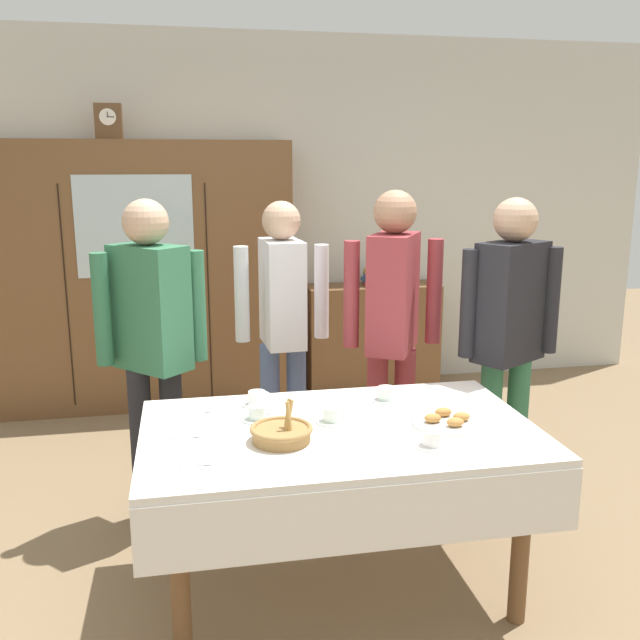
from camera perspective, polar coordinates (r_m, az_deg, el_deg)
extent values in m
plane|color=#846B4C|center=(3.30, 0.71, -19.31)|extent=(12.00, 12.00, 0.00)
cube|color=silver|center=(5.43, -5.03, 8.45)|extent=(6.40, 0.10, 2.70)
cylinder|color=brown|center=(2.62, -11.45, -20.00)|extent=(0.07, 0.07, 0.70)
cylinder|color=brown|center=(2.89, 16.19, -16.94)|extent=(0.07, 0.07, 0.70)
cylinder|color=brown|center=(3.20, -11.43, -13.60)|extent=(0.07, 0.07, 0.70)
cylinder|color=brown|center=(3.42, 11.06, -11.76)|extent=(0.07, 0.07, 0.70)
cube|color=white|center=(2.80, 1.59, -9.08)|extent=(1.56, 0.94, 0.03)
cube|color=white|center=(2.45, 4.09, -16.04)|extent=(1.56, 0.01, 0.24)
cube|color=brown|center=(5.17, -14.58, 3.45)|extent=(2.17, 0.45, 1.91)
cube|color=silver|center=(4.89, -14.97, 7.44)|extent=(0.78, 0.01, 0.69)
cube|color=black|center=(5.01, -20.10, 1.70)|extent=(0.01, 0.01, 1.53)
cube|color=black|center=(4.95, -9.15, 2.18)|extent=(0.01, 0.01, 1.53)
cube|color=brown|center=(5.12, -16.97, 15.31)|extent=(0.18, 0.10, 0.24)
cylinder|color=white|center=(5.07, -17.05, 15.67)|extent=(0.11, 0.01, 0.11)
cube|color=black|center=(5.07, -17.07, 15.84)|extent=(0.00, 0.00, 0.04)
cube|color=black|center=(5.06, -16.83, 15.69)|extent=(0.05, 0.00, 0.00)
cube|color=brown|center=(5.50, 4.28, -1.37)|extent=(1.03, 0.35, 0.83)
cube|color=#99332D|center=(5.41, 4.35, 3.04)|extent=(0.16, 0.19, 0.03)
cube|color=#2D5184|center=(5.41, 4.36, 3.34)|extent=(0.16, 0.17, 0.03)
cube|color=#2D5184|center=(5.41, 4.36, 3.63)|extent=(0.12, 0.22, 0.03)
cube|color=#B29333|center=(5.40, 4.37, 3.96)|extent=(0.14, 0.19, 0.03)
cylinder|color=silver|center=(2.88, -5.16, -8.11)|extent=(0.13, 0.13, 0.01)
cylinder|color=silver|center=(2.87, -5.17, -7.53)|extent=(0.08, 0.08, 0.05)
torus|color=silver|center=(2.87, -4.41, -7.43)|extent=(0.04, 0.01, 0.04)
cylinder|color=white|center=(3.05, -5.19, -6.91)|extent=(0.13, 0.13, 0.01)
cylinder|color=white|center=(3.04, -5.20, -6.35)|extent=(0.08, 0.08, 0.05)
torus|color=white|center=(3.04, -4.49, -6.27)|extent=(0.04, 0.01, 0.04)
cylinder|color=#47230F|center=(3.03, -5.21, -5.97)|extent=(0.06, 0.06, 0.01)
cylinder|color=white|center=(2.65, 9.19, -10.15)|extent=(0.13, 0.13, 0.01)
cylinder|color=white|center=(2.64, 9.21, -9.52)|extent=(0.08, 0.08, 0.05)
torus|color=white|center=(2.65, 9.99, -9.39)|extent=(0.04, 0.01, 0.04)
cylinder|color=silver|center=(3.11, 5.44, -6.54)|extent=(0.13, 0.13, 0.01)
cylinder|color=silver|center=(3.10, 5.45, -5.99)|extent=(0.08, 0.08, 0.05)
torus|color=silver|center=(3.11, 6.13, -5.89)|extent=(0.04, 0.01, 0.04)
cylinder|color=#47230F|center=(3.09, 5.46, -5.61)|extent=(0.06, 0.06, 0.01)
cylinder|color=silver|center=(2.85, 0.98, -8.32)|extent=(0.13, 0.13, 0.01)
cylinder|color=silver|center=(2.84, 0.98, -7.73)|extent=(0.08, 0.08, 0.05)
torus|color=silver|center=(2.84, 1.74, -7.62)|extent=(0.04, 0.01, 0.04)
cylinder|color=#9E7542|center=(2.66, -3.19, -9.42)|extent=(0.22, 0.22, 0.05)
torus|color=#9E7542|center=(2.65, -3.19, -8.92)|extent=(0.24, 0.24, 0.02)
cylinder|color=tan|center=(2.62, -2.59, -7.98)|extent=(0.02, 0.03, 0.12)
cylinder|color=tan|center=(2.64, -2.56, -7.87)|extent=(0.04, 0.04, 0.12)
cylinder|color=tan|center=(2.65, -2.68, -7.76)|extent=(0.03, 0.04, 0.12)
cylinder|color=white|center=(2.87, 10.37, -8.30)|extent=(0.28, 0.28, 0.01)
ellipsoid|color=#BC7F3D|center=(2.88, 11.55, -7.78)|extent=(0.07, 0.05, 0.04)
ellipsoid|color=#BC7F3D|center=(2.92, 10.10, -7.44)|extent=(0.07, 0.05, 0.04)
ellipsoid|color=#BC7F3D|center=(2.84, 9.25, -7.95)|extent=(0.07, 0.05, 0.04)
ellipsoid|color=#BC7F3D|center=(2.82, 11.05, -8.23)|extent=(0.07, 0.05, 0.04)
cube|color=silver|center=(2.74, -11.28, -9.45)|extent=(0.10, 0.01, 0.00)
ellipsoid|color=silver|center=(2.74, -10.12, -9.37)|extent=(0.03, 0.02, 0.01)
cube|color=silver|center=(2.50, -10.44, -11.69)|extent=(0.10, 0.01, 0.00)
ellipsoid|color=silver|center=(2.50, -9.15, -11.60)|extent=(0.03, 0.02, 0.01)
cube|color=silver|center=(2.99, -10.26, -7.48)|extent=(0.10, 0.01, 0.00)
ellipsoid|color=silver|center=(2.99, -9.20, -7.41)|extent=(0.03, 0.02, 0.01)
cylinder|color=slate|center=(3.97, -4.10, -7.44)|extent=(0.11, 0.11, 0.77)
cylinder|color=slate|center=(3.99, -1.94, -7.31)|extent=(0.11, 0.11, 0.77)
cube|color=silver|center=(3.80, -3.13, 2.24)|extent=(0.22, 0.37, 0.58)
sphere|color=tan|center=(3.75, -3.21, 8.17)|extent=(0.21, 0.21, 0.21)
cylinder|color=silver|center=(3.78, -6.44, 2.11)|extent=(0.08, 0.08, 0.52)
cylinder|color=silver|center=(3.83, 0.12, 2.35)|extent=(0.08, 0.08, 0.52)
cylinder|color=#232328|center=(3.58, -14.41, -9.96)|extent=(0.11, 0.11, 0.79)
cylinder|color=#232328|center=(3.57, -11.97, -9.88)|extent=(0.11, 0.11, 0.79)
cube|color=#33704C|center=(3.37, -13.78, 0.98)|extent=(0.39, 0.40, 0.59)
sphere|color=tan|center=(3.32, -14.15, 7.81)|extent=(0.21, 0.21, 0.21)
cylinder|color=#33704C|center=(3.39, -17.49, 0.82)|extent=(0.08, 0.08, 0.53)
cylinder|color=#33704C|center=(3.37, -10.04, 1.14)|extent=(0.08, 0.08, 0.53)
cylinder|color=#33704C|center=(3.71, 13.70, -9.11)|extent=(0.11, 0.11, 0.79)
cylinder|color=#33704C|center=(3.77, 15.79, -8.86)|extent=(0.11, 0.11, 0.79)
cube|color=#232328|center=(3.55, 15.38, 1.44)|extent=(0.41, 0.35, 0.59)
sphere|color=tan|center=(3.49, 15.77, 7.94)|extent=(0.21, 0.21, 0.21)
cylinder|color=#232328|center=(3.46, 12.11, 1.33)|extent=(0.08, 0.08, 0.53)
cylinder|color=#232328|center=(3.65, 18.48, 1.55)|extent=(0.08, 0.08, 0.53)
cylinder|color=#933338|center=(3.73, 4.68, -8.50)|extent=(0.11, 0.11, 0.80)
cylinder|color=#933338|center=(3.78, 6.89, -8.31)|extent=(0.11, 0.11, 0.80)
cube|color=#933338|center=(3.56, 6.04, 2.22)|extent=(0.35, 0.41, 0.60)
sphere|color=tan|center=(3.51, 6.20, 8.83)|extent=(0.22, 0.22, 0.22)
cylinder|color=#933338|center=(3.50, 2.60, 2.11)|extent=(0.08, 0.08, 0.54)
cylinder|color=#933338|center=(3.63, 9.37, 2.33)|extent=(0.08, 0.08, 0.54)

